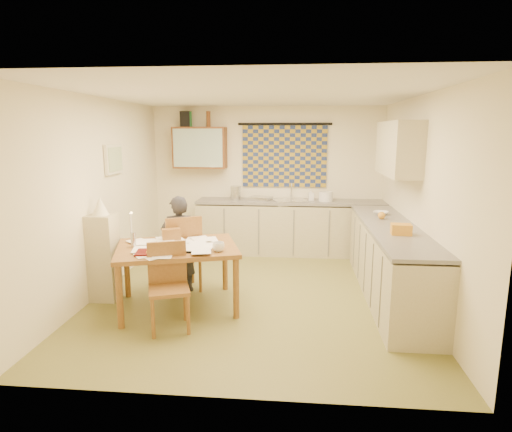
# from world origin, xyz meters

# --- Properties ---
(floor) EXTENTS (4.00, 4.50, 0.02)m
(floor) POSITION_xyz_m (0.00, 0.00, -0.01)
(floor) COLOR olive
(floor) RESTS_ON ground
(ceiling) EXTENTS (4.00, 4.50, 0.02)m
(ceiling) POSITION_xyz_m (0.00, 0.00, 2.51)
(ceiling) COLOR white
(ceiling) RESTS_ON floor
(wall_back) EXTENTS (4.00, 0.02, 2.50)m
(wall_back) POSITION_xyz_m (0.00, 2.26, 1.25)
(wall_back) COLOR #F6EBC4
(wall_back) RESTS_ON floor
(wall_front) EXTENTS (4.00, 0.02, 2.50)m
(wall_front) POSITION_xyz_m (0.00, -2.26, 1.25)
(wall_front) COLOR #F6EBC4
(wall_front) RESTS_ON floor
(wall_left) EXTENTS (0.02, 4.50, 2.50)m
(wall_left) POSITION_xyz_m (-2.01, 0.00, 1.25)
(wall_left) COLOR #F6EBC4
(wall_left) RESTS_ON floor
(wall_right) EXTENTS (0.02, 4.50, 2.50)m
(wall_right) POSITION_xyz_m (2.01, 0.00, 1.25)
(wall_right) COLOR #F6EBC4
(wall_right) RESTS_ON floor
(window_blind) EXTENTS (1.45, 0.03, 1.05)m
(window_blind) POSITION_xyz_m (0.30, 2.22, 1.65)
(window_blind) COLOR navy
(window_blind) RESTS_ON wall_back
(curtain_rod) EXTENTS (1.60, 0.04, 0.04)m
(curtain_rod) POSITION_xyz_m (0.30, 2.20, 2.20)
(curtain_rod) COLOR black
(curtain_rod) RESTS_ON wall_back
(wall_cabinet) EXTENTS (0.90, 0.34, 0.70)m
(wall_cabinet) POSITION_xyz_m (-1.15, 2.08, 1.80)
(wall_cabinet) COLOR #592F13
(wall_cabinet) RESTS_ON wall_back
(wall_cabinet_glass) EXTENTS (0.84, 0.02, 0.64)m
(wall_cabinet_glass) POSITION_xyz_m (-1.15, 1.91, 1.80)
(wall_cabinet_glass) COLOR #99B2A5
(wall_cabinet_glass) RESTS_ON wall_back
(upper_cabinet_right) EXTENTS (0.34, 1.30, 0.70)m
(upper_cabinet_right) POSITION_xyz_m (1.83, 0.55, 1.85)
(upper_cabinet_right) COLOR tan
(upper_cabinet_right) RESTS_ON wall_right
(framed_print) EXTENTS (0.04, 0.50, 0.40)m
(framed_print) POSITION_xyz_m (-1.97, 0.40, 1.70)
(framed_print) COLOR beige
(framed_print) RESTS_ON wall_left
(print_canvas) EXTENTS (0.01, 0.42, 0.32)m
(print_canvas) POSITION_xyz_m (-1.95, 0.40, 1.70)
(print_canvas) COLOR silver
(print_canvas) RESTS_ON wall_left
(counter_back) EXTENTS (3.30, 0.62, 0.92)m
(counter_back) POSITION_xyz_m (0.48, 1.95, 0.45)
(counter_back) COLOR tan
(counter_back) RESTS_ON floor
(counter_right) EXTENTS (0.62, 2.95, 0.92)m
(counter_right) POSITION_xyz_m (1.70, 0.08, 0.45)
(counter_right) COLOR tan
(counter_right) RESTS_ON floor
(stove) EXTENTS (0.56, 0.56, 0.88)m
(stove) POSITION_xyz_m (1.70, -0.93, 0.44)
(stove) COLOR white
(stove) RESTS_ON floor
(sink) EXTENTS (0.66, 0.60, 0.10)m
(sink) POSITION_xyz_m (0.41, 1.95, 0.88)
(sink) COLOR silver
(sink) RESTS_ON counter_back
(tap) EXTENTS (0.04, 0.04, 0.28)m
(tap) POSITION_xyz_m (0.43, 2.13, 1.06)
(tap) COLOR silver
(tap) RESTS_ON counter_back
(dish_rack) EXTENTS (0.42, 0.39, 0.06)m
(dish_rack) POSITION_xyz_m (-0.09, 1.95, 0.95)
(dish_rack) COLOR silver
(dish_rack) RESTS_ON counter_back
(kettle) EXTENTS (0.21, 0.21, 0.24)m
(kettle) POSITION_xyz_m (-0.52, 1.95, 1.04)
(kettle) COLOR silver
(kettle) RESTS_ON counter_back
(mixing_bowl) EXTENTS (0.27, 0.27, 0.16)m
(mixing_bowl) POSITION_xyz_m (1.01, 1.95, 1.00)
(mixing_bowl) COLOR white
(mixing_bowl) RESTS_ON counter_back
(soap_bottle) EXTENTS (0.11, 0.11, 0.19)m
(soap_bottle) POSITION_xyz_m (0.77, 2.00, 1.02)
(soap_bottle) COLOR white
(soap_bottle) RESTS_ON counter_back
(bowl) EXTENTS (0.35, 0.35, 0.05)m
(bowl) POSITION_xyz_m (1.70, 0.79, 0.95)
(bowl) COLOR white
(bowl) RESTS_ON counter_right
(orange_bag) EXTENTS (0.23, 0.18, 0.12)m
(orange_bag) POSITION_xyz_m (1.70, -0.40, 0.98)
(orange_bag) COLOR orange
(orange_bag) RESTS_ON counter_right
(fruit_orange) EXTENTS (0.10, 0.10, 0.10)m
(fruit_orange) POSITION_xyz_m (1.65, 0.47, 0.97)
(fruit_orange) COLOR orange
(fruit_orange) RESTS_ON counter_right
(speaker) EXTENTS (0.19, 0.23, 0.26)m
(speaker) POSITION_xyz_m (-1.40, 2.08, 2.28)
(speaker) COLOR black
(speaker) RESTS_ON wall_cabinet
(bottle_green) EXTENTS (0.08, 0.08, 0.26)m
(bottle_green) POSITION_xyz_m (-1.31, 2.08, 2.28)
(bottle_green) COLOR #195926
(bottle_green) RESTS_ON wall_cabinet
(bottle_brown) EXTENTS (0.08, 0.08, 0.26)m
(bottle_brown) POSITION_xyz_m (-0.99, 2.08, 2.28)
(bottle_brown) COLOR #592F13
(bottle_brown) RESTS_ON wall_cabinet
(dining_table) EXTENTS (1.61, 1.39, 0.75)m
(dining_table) POSITION_xyz_m (-0.87, -0.51, 0.38)
(dining_table) COLOR brown
(dining_table) RESTS_ON floor
(chair_far) EXTENTS (0.62, 0.62, 1.02)m
(chair_far) POSITION_xyz_m (-0.97, 0.04, 0.31)
(chair_far) COLOR brown
(chair_far) RESTS_ON floor
(chair_near) EXTENTS (0.53, 0.53, 0.91)m
(chair_near) POSITION_xyz_m (-0.81, -1.09, 0.28)
(chair_near) COLOR brown
(chair_near) RESTS_ON floor
(person) EXTENTS (0.60, 0.51, 1.27)m
(person) POSITION_xyz_m (-0.99, 0.01, 0.63)
(person) COLOR black
(person) RESTS_ON floor
(shelf_stand) EXTENTS (0.32, 0.30, 1.08)m
(shelf_stand) POSITION_xyz_m (-1.84, -0.37, 0.54)
(shelf_stand) COLOR tan
(shelf_stand) RESTS_ON floor
(lampshade) EXTENTS (0.20, 0.20, 0.22)m
(lampshade) POSITION_xyz_m (-1.84, -0.37, 1.19)
(lampshade) COLOR beige
(lampshade) RESTS_ON shelf_stand
(letter_rack) EXTENTS (0.24, 0.18, 0.16)m
(letter_rack) POSITION_xyz_m (-0.99, -0.31, 0.83)
(letter_rack) COLOR brown
(letter_rack) RESTS_ON dining_table
(mug) EXTENTS (0.24, 0.24, 0.11)m
(mug) POSITION_xyz_m (-0.34, -0.69, 0.80)
(mug) COLOR white
(mug) RESTS_ON dining_table
(magazine) EXTENTS (0.30, 0.34, 0.03)m
(magazine) POSITION_xyz_m (-1.23, -0.87, 0.76)
(magazine) COLOR maroon
(magazine) RESTS_ON dining_table
(book) EXTENTS (0.24, 0.27, 0.02)m
(book) POSITION_xyz_m (-1.22, -0.73, 0.76)
(book) COLOR orange
(book) RESTS_ON dining_table
(orange_box) EXTENTS (0.13, 0.10, 0.04)m
(orange_box) POSITION_xyz_m (-1.04, -0.88, 0.77)
(orange_box) COLOR orange
(orange_box) RESTS_ON dining_table
(eyeglasses) EXTENTS (0.14, 0.07, 0.02)m
(eyeglasses) POSITION_xyz_m (-0.66, -0.78, 0.76)
(eyeglasses) COLOR black
(eyeglasses) RESTS_ON dining_table
(candle_holder) EXTENTS (0.07, 0.07, 0.18)m
(candle_holder) POSITION_xyz_m (-1.35, -0.62, 0.84)
(candle_holder) COLOR silver
(candle_holder) RESTS_ON dining_table
(candle) EXTENTS (0.03, 0.03, 0.22)m
(candle) POSITION_xyz_m (-1.38, -0.60, 1.04)
(candle) COLOR white
(candle) RESTS_ON dining_table
(candle_flame) EXTENTS (0.02, 0.02, 0.02)m
(candle_flame) POSITION_xyz_m (-1.34, -0.64, 1.16)
(candle_flame) COLOR #FFCC66
(candle_flame) RESTS_ON dining_table
(papers) EXTENTS (1.16, 1.12, 0.03)m
(papers) POSITION_xyz_m (-0.86, -0.52, 0.77)
(papers) COLOR white
(papers) RESTS_ON dining_table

